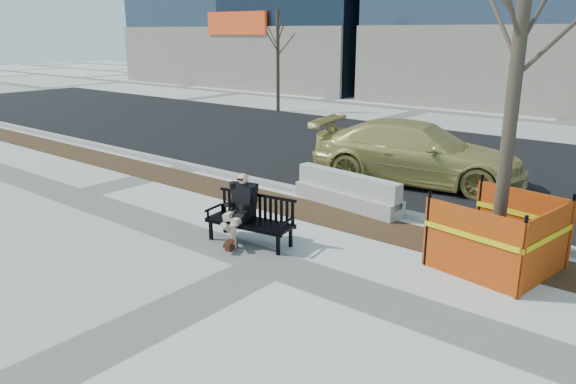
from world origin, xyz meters
name	(u,v)px	position (x,y,z in m)	size (l,w,h in m)	color
ground	(273,264)	(0.00, 0.00, 0.00)	(120.00, 120.00, 0.00)	beige
mulch_strip	(357,223)	(0.00, 2.60, 0.00)	(40.00, 1.20, 0.02)	#47301C
asphalt_street	(473,166)	(0.00, 8.80, 0.00)	(60.00, 10.40, 0.01)	black
curb	(381,209)	(0.00, 3.55, 0.06)	(60.00, 0.25, 0.12)	#9E9B93
bench	(250,243)	(-0.93, 0.45, 0.00)	(1.67, 0.60, 0.89)	black
seated_man	(242,240)	(-1.15, 0.46, 0.00)	(0.53, 0.89, 1.25)	black
tree_fence	(494,267)	(2.89, 2.20, 0.00)	(2.53, 2.53, 6.32)	#DA4E11
sedan	(415,182)	(-0.52, 6.20, 0.00)	(2.15, 5.29, 1.53)	tan
jersey_barrier_left	(347,207)	(-0.74, 3.37, 0.00)	(2.67, 0.53, 0.77)	#ADAAA1
far_tree_left	(278,111)	(-11.61, 13.93, 0.00)	(1.87, 1.87, 5.05)	#43392B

